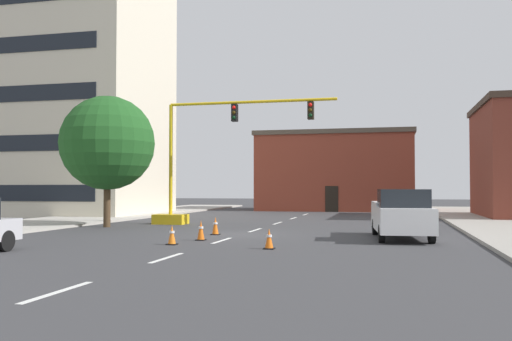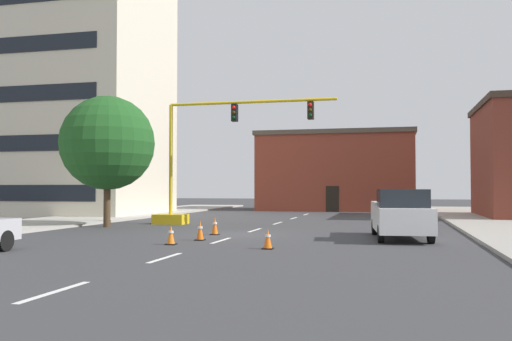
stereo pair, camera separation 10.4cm
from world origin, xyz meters
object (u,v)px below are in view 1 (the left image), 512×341
at_px(traffic_cone_roadside_b, 215,226).
at_px(traffic_cone_roadside_c, 201,230).
at_px(tree_left_near, 108,143).
at_px(traffic_cone_roadside_a, 172,235).
at_px(traffic_signal_gantry, 194,183).
at_px(traffic_cone_roadside_d, 269,239).
at_px(pickup_truck_white, 401,214).

bearing_deg(traffic_cone_roadside_b, traffic_cone_roadside_c, -84.68).
xyz_separation_m(tree_left_near, traffic_cone_roadside_c, (7.19, -5.86, -4.00)).
bearing_deg(traffic_cone_roadside_a, tree_left_near, 131.19).
distance_m(tree_left_near, traffic_cone_roadside_c, 10.10).
height_order(traffic_signal_gantry, tree_left_near, tree_left_near).
relative_size(traffic_cone_roadside_a, traffic_cone_roadside_c, 0.91).
distance_m(traffic_cone_roadside_b, traffic_cone_roadside_d, 6.10).
bearing_deg(tree_left_near, traffic_cone_roadside_a, -48.81).
xyz_separation_m(pickup_truck_white, traffic_cone_roadside_a, (-8.05, -4.31, -0.62)).
bearing_deg(traffic_signal_gantry, traffic_cone_roadside_a, -74.16).
xyz_separation_m(traffic_cone_roadside_c, traffic_cone_roadside_d, (3.23, -2.39, -0.05)).
bearing_deg(pickup_truck_white, traffic_cone_roadside_c, -161.80).
xyz_separation_m(tree_left_near, traffic_cone_roadside_a, (6.72, -7.68, -4.03)).
distance_m(tree_left_near, traffic_cone_roadside_a, 10.98).
distance_m(pickup_truck_white, traffic_cone_roadside_b, 7.85).
bearing_deg(traffic_cone_roadside_c, pickup_truck_white, 18.20).
bearing_deg(pickup_truck_white, traffic_cone_roadside_d, -131.72).
distance_m(tree_left_near, traffic_cone_roadside_b, 8.65).
xyz_separation_m(tree_left_near, traffic_cone_roadside_b, (6.95, -3.24, -4.00)).
bearing_deg(traffic_signal_gantry, traffic_cone_roadside_c, -68.50).
height_order(tree_left_near, traffic_cone_roadside_a, tree_left_near).
distance_m(traffic_signal_gantry, tree_left_near, 5.21).
bearing_deg(traffic_cone_roadside_c, traffic_signal_gantry, 111.50).
relative_size(pickup_truck_white, traffic_cone_roadside_b, 7.10).
bearing_deg(pickup_truck_white, tree_left_near, 167.15).
xyz_separation_m(traffic_signal_gantry, pickup_truck_white, (11.09, -6.42, -1.34)).
bearing_deg(traffic_cone_roadside_a, traffic_cone_roadside_c, 75.61).
distance_m(traffic_signal_gantry, traffic_cone_roadside_a, 11.33).
xyz_separation_m(tree_left_near, traffic_cone_roadside_d, (10.42, -8.25, -4.05)).
height_order(tree_left_near, traffic_cone_roadside_c, tree_left_near).
bearing_deg(tree_left_near, pickup_truck_white, -12.85).
distance_m(pickup_truck_white, traffic_cone_roadside_c, 8.00).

